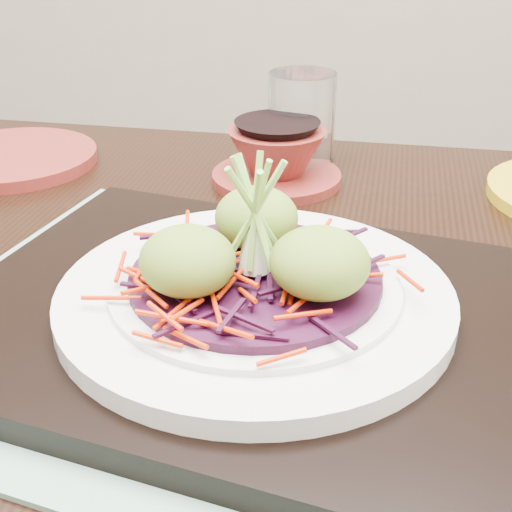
{
  "coord_description": "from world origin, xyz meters",
  "views": [
    {
      "loc": [
        0.09,
        -0.57,
        1.05
      ],
      "look_at": [
        0.07,
        -0.12,
        0.81
      ],
      "focal_mm": 50.0,
      "sensor_mm": 36.0,
      "label": 1
    }
  ],
  "objects_px": {
    "white_plate": "(255,295)",
    "terracotta_bowl_set": "(277,159)",
    "dining_table": "(300,410)",
    "serving_tray": "(255,318)",
    "terracotta_side_plate": "(12,158)",
    "water_glass": "(301,121)"
  },
  "relations": [
    {
      "from": "dining_table",
      "to": "white_plate",
      "type": "distance_m",
      "value": 0.14
    },
    {
      "from": "serving_tray",
      "to": "water_glass",
      "type": "bearing_deg",
      "value": 102.1
    },
    {
      "from": "serving_tray",
      "to": "white_plate",
      "type": "xyz_separation_m",
      "value": [
        -0.0,
        0.0,
        0.02
      ]
    },
    {
      "from": "white_plate",
      "to": "terracotta_side_plate",
      "type": "xyz_separation_m",
      "value": [
        -0.29,
        0.34,
        -0.03
      ]
    },
    {
      "from": "white_plate",
      "to": "terracotta_bowl_set",
      "type": "relative_size",
      "value": 1.45
    },
    {
      "from": "terracotta_bowl_set",
      "to": "dining_table",
      "type": "bearing_deg",
      "value": -85.06
    },
    {
      "from": "serving_tray",
      "to": "terracotta_side_plate",
      "type": "relative_size",
      "value": 2.21
    },
    {
      "from": "serving_tray",
      "to": "terracotta_side_plate",
      "type": "xyz_separation_m",
      "value": [
        -0.29,
        0.34,
        -0.01
      ]
    },
    {
      "from": "dining_table",
      "to": "terracotta_bowl_set",
      "type": "distance_m",
      "value": 0.29
    },
    {
      "from": "dining_table",
      "to": "serving_tray",
      "type": "relative_size",
      "value": 3.13
    },
    {
      "from": "water_glass",
      "to": "terracotta_bowl_set",
      "type": "relative_size",
      "value": 0.56
    },
    {
      "from": "serving_tray",
      "to": "water_glass",
      "type": "xyz_separation_m",
      "value": [
        0.04,
        0.35,
        0.04
      ]
    },
    {
      "from": "terracotta_side_plate",
      "to": "white_plate",
      "type": "bearing_deg",
      "value": -49.72
    },
    {
      "from": "white_plate",
      "to": "water_glass",
      "type": "xyz_separation_m",
      "value": [
        0.04,
        0.35,
        0.02
      ]
    },
    {
      "from": "serving_tray",
      "to": "dining_table",
      "type": "bearing_deg",
      "value": 65.06
    },
    {
      "from": "serving_tray",
      "to": "terracotta_bowl_set",
      "type": "xyz_separation_m",
      "value": [
        0.01,
        0.3,
        0.01
      ]
    },
    {
      "from": "dining_table",
      "to": "serving_tray",
      "type": "distance_m",
      "value": 0.13
    },
    {
      "from": "dining_table",
      "to": "water_glass",
      "type": "height_order",
      "value": "water_glass"
    },
    {
      "from": "white_plate",
      "to": "terracotta_side_plate",
      "type": "relative_size",
      "value": 1.43
    },
    {
      "from": "white_plate",
      "to": "serving_tray",
      "type": "bearing_deg",
      "value": 0.0
    },
    {
      "from": "dining_table",
      "to": "serving_tray",
      "type": "height_order",
      "value": "serving_tray"
    },
    {
      "from": "dining_table",
      "to": "terracotta_bowl_set",
      "type": "xyz_separation_m",
      "value": [
        -0.02,
        0.26,
        0.13
      ]
    }
  ]
}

